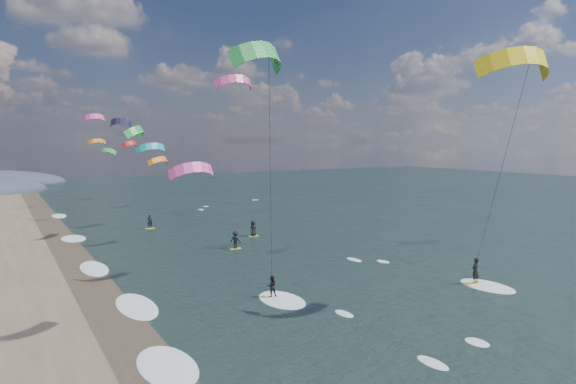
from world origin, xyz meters
TOP-DOWN VIEW (x-y plane):
  - ground at (0.00, 0.00)m, footprint 260.00×260.00m
  - wet_sand_strip at (-12.00, 10.00)m, footprint 3.00×240.00m
  - kitesurfer_near_a at (8.68, 1.96)m, footprint 8.04×8.83m
  - kitesurfer_near_b at (-4.44, 7.95)m, footprint 6.80×8.51m
  - far_kitesurfers at (2.62, 30.53)m, footprint 9.47×16.08m
  - bg_kite_field at (-0.44, 52.20)m, footprint 13.43×71.23m
  - shoreline_surf at (-10.80, 14.75)m, footprint 2.40×79.40m

SIDE VIEW (x-z plane):
  - ground at x=0.00m, z-range 0.00..0.00m
  - shoreline_surf at x=-10.80m, z-range -0.06..0.06m
  - wet_sand_strip at x=-12.00m, z-range 0.00..0.01m
  - far_kitesurfers at x=2.62m, z-range -0.01..1.72m
  - kitesurfer_near_b at x=-4.44m, z-range 1.87..17.59m
  - bg_kite_field at x=-0.44m, z-range 5.98..16.01m
  - kitesurfer_near_a at x=8.68m, z-range 4.37..20.36m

